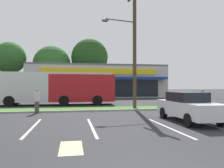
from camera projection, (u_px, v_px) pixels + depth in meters
name	position (u px, v px, depth m)	size (l,w,h in m)	color
grass_median	(95.00, 109.00, 17.47)	(56.00, 2.20, 0.12)	#427A2D
curb_lip	(97.00, 111.00, 16.27)	(56.00, 0.24, 0.12)	#99968C
parking_stripe_0	(33.00, 127.00, 10.03)	(0.12, 4.80, 0.01)	silver
parking_stripe_1	(92.00, 127.00, 10.12)	(0.12, 4.80, 0.01)	silver
parking_stripe_2	(168.00, 127.00, 9.99)	(0.12, 4.80, 0.01)	silver
parking_stripe_3	(213.00, 126.00, 10.25)	(0.12, 4.80, 0.01)	silver
lot_arrow	(71.00, 148.00, 6.67)	(0.70, 1.60, 0.01)	beige
storefront_building	(96.00, 82.00, 39.06)	(22.59, 12.29, 5.45)	#BCB7AD
tree_left	(10.00, 58.00, 43.92)	(6.38, 6.38, 10.83)	#473323
tree_mid_left	(52.00, 64.00, 45.96)	(7.80, 7.80, 10.40)	#473323
tree_mid	(90.00, 57.00, 47.58)	(8.01, 8.01, 12.24)	#473323
utility_pole	(133.00, 44.00, 17.86)	(3.14, 2.38, 9.97)	#4C3826
city_bus	(56.00, 87.00, 21.90)	(11.76, 2.81, 3.25)	#AD191E
car_0	(188.00, 107.00, 11.58)	(1.85, 4.55, 1.57)	silver
car_2	(78.00, 95.00, 27.69)	(4.14, 1.99, 1.46)	#B7B7BC
car_3	(3.00, 95.00, 26.15)	(4.35, 1.96, 1.48)	silver
pedestrian_near_bench	(37.00, 101.00, 15.07)	(0.35, 0.35, 1.72)	#47423D
pedestrian_by_pole	(203.00, 100.00, 16.11)	(0.34, 0.34, 1.67)	#726651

